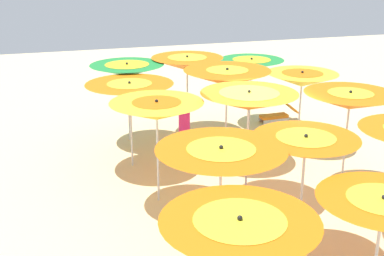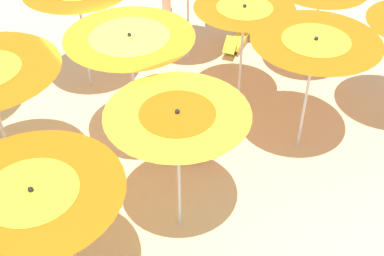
% 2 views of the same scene
% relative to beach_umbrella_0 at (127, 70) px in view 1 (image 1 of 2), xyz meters
% --- Properties ---
extents(ground, '(38.91, 38.91, 0.04)m').
position_rel_beach_umbrella_0_xyz_m(ground, '(2.22, -4.50, -2.16)').
color(ground, beige).
extents(beach_umbrella_0, '(2.15, 2.15, 2.36)m').
position_rel_beach_umbrella_0_xyz_m(beach_umbrella_0, '(0.00, 0.00, 0.00)').
color(beach_umbrella_0, silver).
rests_on(beach_umbrella_0, ground).
extents(beach_umbrella_1, '(2.25, 2.25, 2.30)m').
position_rel_beach_umbrella_0_xyz_m(beach_umbrella_1, '(-0.28, -1.99, -0.06)').
color(beach_umbrella_1, silver).
rests_on(beach_umbrella_1, ground).
extents(beach_umbrella_2, '(2.06, 2.06, 2.41)m').
position_rel_beach_umbrella_0_xyz_m(beach_umbrella_2, '(-0.07, -4.15, 0.01)').
color(beach_umbrella_2, silver).
rests_on(beach_umbrella_2, ground).
extents(beach_umbrella_3, '(2.21, 2.21, 2.41)m').
position_rel_beach_umbrella_0_xyz_m(beach_umbrella_3, '(0.34, -7.13, 0.03)').
color(beach_umbrella_3, silver).
rests_on(beach_umbrella_3, ground).
extents(beach_umbrella_4, '(2.06, 2.06, 2.33)m').
position_rel_beach_umbrella_0_xyz_m(beach_umbrella_4, '(-0.18, -9.30, -0.07)').
color(beach_umbrella_4, silver).
rests_on(beach_umbrella_4, ground).
extents(beach_umbrella_5, '(2.19, 2.19, 2.40)m').
position_rel_beach_umbrella_0_xyz_m(beach_umbrella_5, '(1.90, 0.32, 0.00)').
color(beach_umbrella_5, silver).
rests_on(beach_umbrella_5, ground).
extents(beach_umbrella_6, '(2.30, 2.30, 2.54)m').
position_rel_beach_umbrella_0_xyz_m(beach_umbrella_6, '(2.26, -2.21, 0.13)').
color(beach_umbrella_6, silver).
rests_on(beach_umbrella_6, ground).
extents(beach_umbrella_7, '(2.17, 2.17, 2.55)m').
position_rel_beach_umbrella_0_xyz_m(beach_umbrella_7, '(1.94, -4.48, 0.16)').
color(beach_umbrella_7, silver).
rests_on(beach_umbrella_7, ground).
extents(beach_umbrella_8, '(1.92, 1.92, 2.36)m').
position_rel_beach_umbrella_0_xyz_m(beach_umbrella_8, '(2.02, -6.92, -0.03)').
color(beach_umbrella_8, silver).
rests_on(beach_umbrella_8, ground).
extents(beach_umbrella_9, '(1.93, 1.93, 2.16)m').
position_rel_beach_umbrella_0_xyz_m(beach_umbrella_9, '(2.13, -9.04, -0.20)').
color(beach_umbrella_9, silver).
rests_on(beach_umbrella_9, ground).
extents(beach_umbrella_10, '(2.08, 2.08, 2.16)m').
position_rel_beach_umbrella_0_xyz_m(beach_umbrella_10, '(4.11, 0.54, -0.19)').
color(beach_umbrella_10, silver).
rests_on(beach_umbrella_10, ground).
extents(beach_umbrella_11, '(2.02, 2.02, 2.22)m').
position_rel_beach_umbrella_0_xyz_m(beach_umbrella_11, '(4.64, -1.87, -0.17)').
color(beach_umbrella_11, silver).
rests_on(beach_umbrella_11, ground).
extents(beach_umbrella_12, '(2.14, 2.14, 2.38)m').
position_rel_beach_umbrella_0_xyz_m(beach_umbrella_12, '(4.42, -4.59, -0.02)').
color(beach_umbrella_12, silver).
rests_on(beach_umbrella_12, ground).
extents(lounger_0, '(1.36, 0.44, 0.58)m').
position_rel_beach_umbrella_0_xyz_m(lounger_0, '(5.00, 0.31, -1.93)').
color(lounger_0, silver).
rests_on(lounger_0, ground).
extents(lounger_2, '(1.05, 1.22, 0.62)m').
position_rel_beach_umbrella_0_xyz_m(lounger_2, '(1.39, -5.04, -1.94)').
color(lounger_2, olive).
rests_on(lounger_2, ground).
extents(beachgoer_1, '(0.30, 0.30, 1.88)m').
position_rel_beach_umbrella_0_xyz_m(beachgoer_1, '(1.10, -2.18, -1.14)').
color(beachgoer_1, '#D8A87F').
rests_on(beachgoer_1, ground).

